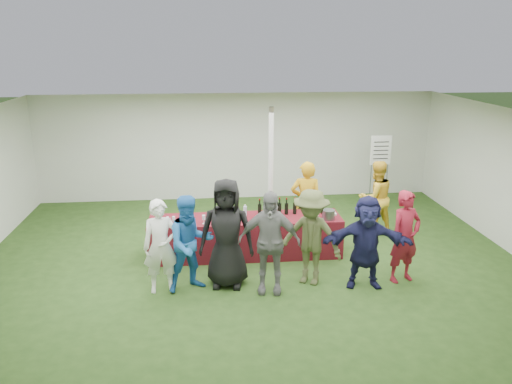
{
  "coord_description": "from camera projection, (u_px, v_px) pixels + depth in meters",
  "views": [
    {
      "loc": [
        -0.75,
        -8.45,
        3.92
      ],
      "look_at": [
        0.11,
        0.32,
        1.25
      ],
      "focal_mm": 35.0,
      "sensor_mm": 36.0,
      "label": 1
    }
  ],
  "objects": [
    {
      "name": "staff_pourer",
      "position": [
        306.0,
        203.0,
        9.91
      ],
      "size": [
        0.67,
        0.49,
        1.69
      ],
      "primitive_type": "imported",
      "rotation": [
        0.0,
        0.0,
        2.99
      ],
      "color": "gold",
      "rests_on": "ground"
    },
    {
      "name": "wine_glasses",
      "position": [
        216.0,
        218.0,
        9.01
      ],
      "size": [
        2.79,
        0.13,
        0.16
      ],
      "color": "silver",
      "rests_on": "serving_table"
    },
    {
      "name": "customer_4",
      "position": [
        311.0,
        237.0,
        8.22
      ],
      "size": [
        1.22,
        1.05,
        1.64
      ],
      "primitive_type": "imported",
      "rotation": [
        0.0,
        0.0,
        -0.51
      ],
      "color": "#4B532C",
      "rests_on": "ground"
    },
    {
      "name": "customer_1",
      "position": [
        191.0,
        244.0,
        8.02
      ],
      "size": [
        0.94,
        0.84,
        1.61
      ],
      "primitive_type": "imported",
      "rotation": [
        0.0,
        0.0,
        0.36
      ],
      "color": "#2164B1",
      "rests_on": "ground"
    },
    {
      "name": "wine_bottles",
      "position": [
        277.0,
        208.0,
        9.49
      ],
      "size": [
        0.75,
        0.09,
        0.32
      ],
      "color": "black",
      "rests_on": "serving_table"
    },
    {
      "name": "staff_back",
      "position": [
        376.0,
        198.0,
        10.43
      ],
      "size": [
        0.87,
        0.74,
        1.57
      ],
      "primitive_type": "imported",
      "rotation": [
        0.0,
        0.0,
        3.35
      ],
      "color": "yellow",
      "rests_on": "ground"
    },
    {
      "name": "ground",
      "position": [
        252.0,
        262.0,
        9.25
      ],
      "size": [
        60.0,
        60.0,
        0.0
      ],
      "primitive_type": "plane",
      "color": "#284719",
      "rests_on": "ground"
    },
    {
      "name": "dump_bucket",
      "position": [
        328.0,
        215.0,
        9.25
      ],
      "size": [
        0.24,
        0.24,
        0.18
      ],
      "primitive_type": "cylinder",
      "color": "slate",
      "rests_on": "serving_table"
    },
    {
      "name": "tent",
      "position": [
        271.0,
        174.0,
        10.05
      ],
      "size": [
        10.0,
        10.0,
        10.0
      ],
      "color": "white",
      "rests_on": "ground"
    },
    {
      "name": "customer_0",
      "position": [
        161.0,
        247.0,
        7.96
      ],
      "size": [
        0.6,
        0.43,
        1.55
      ],
      "primitive_type": "imported",
      "rotation": [
        0.0,
        0.0,
        0.11
      ],
      "color": "white",
      "rests_on": "ground"
    },
    {
      "name": "water_bottle",
      "position": [
        245.0,
        211.0,
        9.38
      ],
      "size": [
        0.07,
        0.07,
        0.23
      ],
      "color": "silver",
      "rests_on": "serving_table"
    },
    {
      "name": "bar_towel",
      "position": [
        329.0,
        213.0,
        9.53
      ],
      "size": [
        0.25,
        0.18,
        0.03
      ],
      "primitive_type": "cube",
      "color": "white",
      "rests_on": "serving_table"
    },
    {
      "name": "customer_6",
      "position": [
        405.0,
        237.0,
        8.32
      ],
      "size": [
        0.67,
        0.55,
        1.59
      ],
      "primitive_type": "imported",
      "rotation": [
        0.0,
        0.0,
        0.33
      ],
      "color": "maroon",
      "rests_on": "ground"
    },
    {
      "name": "serving_table",
      "position": [
        246.0,
        236.0,
        9.45
      ],
      "size": [
        3.6,
        0.8,
        0.75
      ],
      "primitive_type": "cube",
      "color": "maroon",
      "rests_on": "ground"
    },
    {
      "name": "wine_list_sign",
      "position": [
        380.0,
        156.0,
        11.82
      ],
      "size": [
        0.5,
        0.03,
        1.8
      ],
      "color": "slate",
      "rests_on": "ground"
    },
    {
      "name": "customer_5",
      "position": [
        366.0,
        242.0,
        8.13
      ],
      "size": [
        1.5,
        0.66,
        1.56
      ],
      "primitive_type": "imported",
      "rotation": [
        0.0,
        0.0,
        -0.14
      ],
      "color": "#191A42",
      "rests_on": "ground"
    },
    {
      "name": "customer_2",
      "position": [
        227.0,
        233.0,
        8.13
      ],
      "size": [
        0.97,
        0.7,
        1.84
      ],
      "primitive_type": "imported",
      "rotation": [
        0.0,
        0.0,
        -0.14
      ],
      "color": "black",
      "rests_on": "ground"
    },
    {
      "name": "customer_3",
      "position": [
        269.0,
        242.0,
        7.94
      ],
      "size": [
        1.06,
        0.58,
        1.7
      ],
      "primitive_type": "imported",
      "rotation": [
        0.0,
        0.0,
        -0.17
      ],
      "color": "slate",
      "rests_on": "ground"
    }
  ]
}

